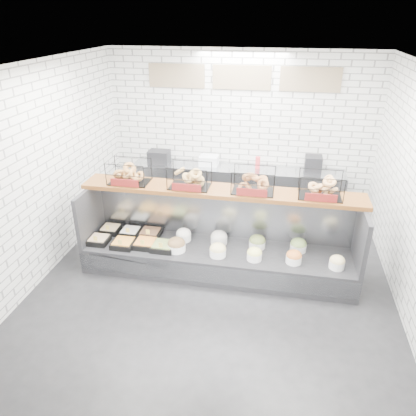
# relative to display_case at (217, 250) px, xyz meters

# --- Properties ---
(ground) EXTENTS (5.50, 5.50, 0.00)m
(ground) POSITION_rel_display_case_xyz_m (0.02, -0.34, -0.33)
(ground) COLOR black
(ground) RESTS_ON ground
(room_shell) EXTENTS (5.02, 5.51, 3.01)m
(room_shell) POSITION_rel_display_case_xyz_m (0.02, 0.26, 1.73)
(room_shell) COLOR silver
(room_shell) RESTS_ON ground
(display_case) EXTENTS (4.00, 0.90, 1.20)m
(display_case) POSITION_rel_display_case_xyz_m (0.00, 0.00, 0.00)
(display_case) COLOR black
(display_case) RESTS_ON ground
(bagel_shelf) EXTENTS (4.10, 0.50, 0.40)m
(bagel_shelf) POSITION_rel_display_case_xyz_m (0.02, 0.18, 1.05)
(bagel_shelf) COLOR #4E2A10
(bagel_shelf) RESTS_ON display_case
(prep_counter) EXTENTS (4.00, 0.60, 1.20)m
(prep_counter) POSITION_rel_display_case_xyz_m (0.02, 2.09, 0.14)
(prep_counter) COLOR #93969B
(prep_counter) RESTS_ON ground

